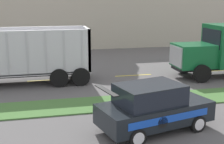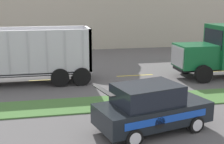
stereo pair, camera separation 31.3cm
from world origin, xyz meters
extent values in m
cube|color=#477538|center=(0.00, 8.47, 0.03)|extent=(120.00, 2.16, 0.06)
cube|color=yellow|center=(-1.72, 13.55, 0.00)|extent=(2.40, 0.14, 0.01)
cube|color=yellow|center=(3.68, 13.55, 0.00)|extent=(2.40, 0.14, 0.01)
cube|color=yellow|center=(9.08, 13.55, 0.00)|extent=(2.40, 0.14, 0.01)
cube|color=#146033|center=(7.10, 12.21, 1.41)|extent=(2.27, 2.03, 1.40)
cube|color=#B7B7BC|center=(5.94, 12.21, 1.41)|extent=(0.06, 1.73, 1.19)
cube|color=black|center=(8.22, 12.21, 2.42)|extent=(0.04, 2.11, 1.14)
cylinder|color=black|center=(7.10, 10.99, 0.53)|extent=(1.05, 0.30, 1.05)
cylinder|color=black|center=(7.10, 13.43, 0.53)|extent=(1.05, 0.30, 1.05)
cube|color=silver|center=(-2.77, 13.11, 0.76)|extent=(6.92, 2.41, 0.12)
cube|color=silver|center=(0.61, 13.11, 1.96)|extent=(0.16, 2.41, 2.42)
cube|color=silver|center=(-2.77, 11.99, 1.96)|extent=(6.92, 0.16, 2.42)
cube|color=silver|center=(-2.77, 14.23, 1.96)|extent=(6.92, 0.16, 2.42)
cube|color=#BCBCC1|center=(-3.76, 11.89, 1.96)|extent=(0.10, 0.04, 2.30)
cube|color=#BCBCC1|center=(-2.77, 11.89, 1.96)|extent=(0.10, 0.04, 2.30)
cube|color=#BCBCC1|center=(-1.78, 11.89, 1.96)|extent=(0.10, 0.04, 2.30)
cube|color=#BCBCC1|center=(-0.79, 11.89, 1.96)|extent=(0.10, 0.04, 2.30)
cube|color=#BCBCC1|center=(0.20, 11.89, 1.96)|extent=(0.10, 0.04, 2.30)
cylinder|color=black|center=(0.09, 11.93, 0.52)|extent=(1.03, 0.30, 1.03)
cylinder|color=black|center=(0.09, 14.29, 0.52)|extent=(1.03, 0.30, 1.03)
cylinder|color=black|center=(-1.12, 11.93, 0.52)|extent=(1.03, 0.30, 1.03)
cylinder|color=black|center=(-1.12, 14.29, 0.52)|extent=(1.03, 0.30, 1.03)
cube|color=black|center=(2.01, 5.25, 0.69)|extent=(4.55, 2.85, 0.75)
cube|color=black|center=(1.77, 5.19, 1.41)|extent=(2.66, 2.17, 0.69)
cube|color=black|center=(1.77, 5.19, 1.77)|extent=(2.66, 2.17, 0.04)
cube|color=black|center=(0.06, 4.76, 1.81)|extent=(0.56, 1.51, 0.03)
cube|color=blue|center=(2.24, 4.33, 0.76)|extent=(3.28, 0.84, 0.26)
cylinder|color=black|center=(1.94, 4.25, 0.69)|extent=(0.40, 0.11, 0.41)
cylinder|color=black|center=(3.50, 4.70, 0.31)|extent=(0.66, 0.35, 0.63)
cylinder|color=silver|center=(3.53, 4.59, 0.31)|extent=(0.43, 0.12, 0.44)
cylinder|color=black|center=(3.06, 6.44, 0.31)|extent=(0.66, 0.35, 0.63)
cylinder|color=silver|center=(3.04, 6.54, 0.31)|extent=(0.43, 0.12, 0.44)
cylinder|color=black|center=(0.96, 4.06, 0.31)|extent=(0.66, 0.35, 0.63)
cylinder|color=silver|center=(0.99, 3.95, 0.31)|extent=(0.43, 0.12, 0.44)
cylinder|color=black|center=(0.52, 5.80, 0.31)|extent=(0.66, 0.35, 0.63)
cylinder|color=silver|center=(0.50, 5.90, 0.31)|extent=(0.43, 0.12, 0.44)
cube|color=black|center=(3.15, 6.82, 0.01)|extent=(0.45, 0.45, 0.03)
cone|color=#EA5B14|center=(3.15, 6.82, 0.27)|extent=(0.35, 0.35, 0.49)
cylinder|color=white|center=(3.15, 6.82, 0.32)|extent=(0.19, 0.19, 0.06)
cube|color=#BCB29E|center=(4.86, 30.37, 3.06)|extent=(41.84, 12.00, 6.12)
cylinder|color=#473828|center=(1.75, 27.58, 3.53)|extent=(0.56, 0.56, 7.06)
camera|label=1|loc=(-1.99, -5.09, 4.84)|focal=50.00mm
camera|label=2|loc=(-1.69, -5.16, 4.84)|focal=50.00mm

